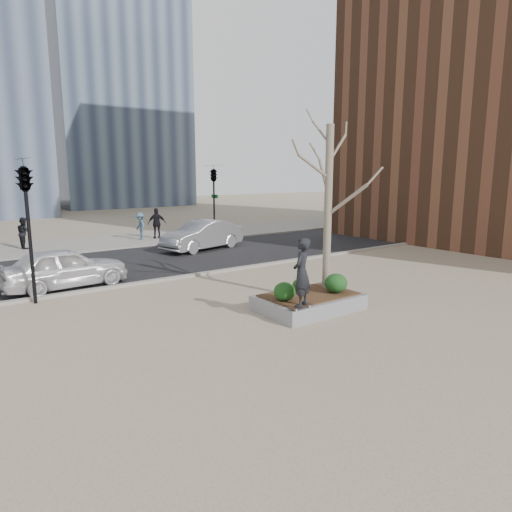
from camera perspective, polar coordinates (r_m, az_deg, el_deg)
ground at (r=13.28m, az=3.38°, el=-7.46°), size 120.00×120.00×0.00m
street at (r=21.70m, az=-13.66°, el=-0.65°), size 60.00×8.00×0.02m
far_sidewalk at (r=28.21m, az=-19.16°, el=1.60°), size 60.00×6.00×0.02m
planter at (r=13.85m, az=6.60°, el=-5.79°), size 3.00×2.00×0.45m
planter_mulch at (r=13.78m, az=6.62°, el=-4.81°), size 2.70×1.70×0.04m
sycamore_tree at (r=14.21m, az=9.08°, el=9.16°), size 2.80×2.80×6.60m
shrub_left at (r=12.95m, az=3.60°, el=-4.44°), size 0.62×0.62×0.53m
shrub_middle at (r=13.95m, az=5.57°, el=-3.64°), size 0.48×0.48×0.41m
shrub_right at (r=13.98m, az=9.97°, el=-3.36°), size 0.68×0.68×0.58m
skateboard at (r=12.44m, az=5.64°, el=-6.39°), size 0.79×0.27×0.08m
skateboarder at (r=12.19m, az=5.72°, el=-2.05°), size 0.81×0.72×1.86m
police_car at (r=17.48m, az=-22.81°, el=-1.36°), size 4.40×2.06×1.46m
car_silver at (r=24.28m, az=-6.72°, el=2.61°), size 4.92×2.69×1.54m
car_third at (r=32.49m, az=13.36°, el=4.28°), size 5.20×2.90×1.42m
pedestrian_a at (r=27.38m, az=-26.99°, el=2.58°), size 0.74×0.90×1.68m
pedestrian_b at (r=28.50m, az=-14.28°, el=3.64°), size 0.68×1.11×1.65m
pedestrian_c at (r=28.84m, az=-12.28°, el=4.02°), size 1.18×0.76×1.87m
traffic_light_near at (r=15.65m, az=-26.48°, el=2.64°), size 0.60×2.48×4.50m
traffic_light_far at (r=28.41m, az=-5.27°, el=6.74°), size 0.60×2.48×4.50m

